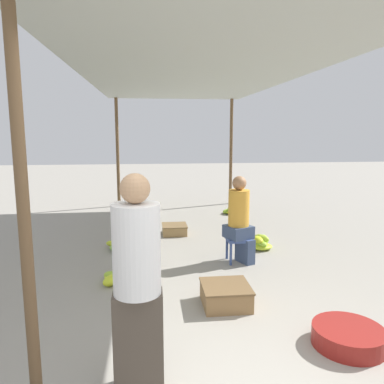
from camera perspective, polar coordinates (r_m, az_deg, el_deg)
canopy_post_front_left at (r=2.59m, az=-24.23°, el=-3.50°), size 0.08×0.08×2.71m
canopy_post_back_left at (r=9.58m, az=-11.27°, el=5.85°), size 0.08×0.08×2.71m
canopy_post_back_right at (r=9.78m, az=5.96°, el=6.04°), size 0.08×0.08×2.71m
canopy_tarp at (r=6.06m, az=-0.25°, el=17.18°), size 3.29×7.53×0.04m
vendor_foreground at (r=2.76m, az=-8.34°, el=-13.29°), size 0.36×0.34×1.61m
stool at (r=5.53m, az=7.04°, el=-7.59°), size 0.34×0.34×0.36m
vendor_seated at (r=5.43m, az=7.30°, el=-4.03°), size 0.45×0.45×1.26m
basin_black at (r=3.82m, az=22.70°, el=-19.68°), size 0.63×0.63×0.17m
banana_pile_left_0 at (r=4.98m, az=-10.17°, el=-12.34°), size 0.64×0.58×0.23m
banana_pile_left_1 at (r=7.77m, az=-8.21°, el=-4.30°), size 0.45×0.55×0.21m
banana_pile_left_2 at (r=6.17m, az=-9.94°, el=-8.11°), size 0.68×0.53×0.17m
banana_pile_left_3 at (r=9.12m, az=-9.06°, el=-2.44°), size 0.56×0.59×0.16m
banana_pile_right_0 at (r=6.22m, az=10.46°, el=-7.55°), size 0.36×0.45×0.23m
banana_pile_right_1 at (r=8.71m, az=6.19°, el=-2.84°), size 0.48×0.45×0.19m
crate_near at (r=6.97m, az=-2.68°, el=-5.71°), size 0.45×0.45×0.18m
crate_mid at (r=4.26m, az=5.15°, el=-15.37°), size 0.52×0.52×0.23m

